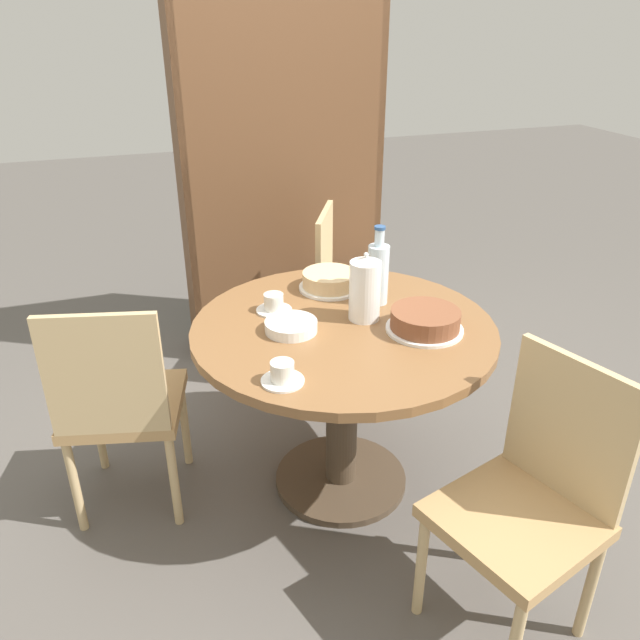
{
  "coord_description": "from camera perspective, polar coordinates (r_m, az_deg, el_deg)",
  "views": [
    {
      "loc": [
        -0.75,
        -1.9,
        1.79
      ],
      "look_at": [
        0.0,
        0.27,
        0.63
      ],
      "focal_mm": 35.0,
      "sensor_mm": 36.0,
      "label": 1
    }
  ],
  "objects": [
    {
      "name": "plate_stack",
      "position": [
        2.24,
        -2.66,
        -0.56
      ],
      "size": [
        0.19,
        0.19,
        0.04
      ],
      "color": "white",
      "rests_on": "dining_table"
    },
    {
      "name": "coffee_pot",
      "position": [
        2.3,
        4.13,
        2.87
      ],
      "size": [
        0.12,
        0.12,
        0.26
      ],
      "color": "white",
      "rests_on": "dining_table"
    },
    {
      "name": "water_bottle",
      "position": [
        2.43,
        5.32,
        4.37
      ],
      "size": [
        0.08,
        0.08,
        0.31
      ],
      "color": "silver",
      "rests_on": "dining_table"
    },
    {
      "name": "chair_b",
      "position": [
        2.01,
        18.72,
        -15.23
      ],
      "size": [
        0.52,
        0.52,
        0.91
      ],
      "rotation": [
        0.0,
        0.0,
        5.0
      ],
      "color": "tan",
      "rests_on": "ground_plane"
    },
    {
      "name": "chair_c",
      "position": [
        3.15,
        2.77,
        2.35
      ],
      "size": [
        0.57,
        0.57,
        0.91
      ],
      "rotation": [
        0.0,
        0.0,
        7.36
      ],
      "color": "tan",
      "rests_on": "ground_plane"
    },
    {
      "name": "cake_second",
      "position": [
        2.58,
        0.88,
        3.59
      ],
      "size": [
        0.25,
        0.25,
        0.07
      ],
      "color": "white",
      "rests_on": "dining_table"
    },
    {
      "name": "bookshelf",
      "position": [
        3.44,
        -3.66,
        11.92
      ],
      "size": [
        1.08,
        0.28,
        1.91
      ],
      "rotation": [
        0.0,
        0.0,
        3.14
      ],
      "color": "brown",
      "rests_on": "ground_plane"
    },
    {
      "name": "chair_a",
      "position": [
        2.42,
        -17.79,
        -7.22
      ],
      "size": [
        0.51,
        0.51,
        0.91
      ],
      "rotation": [
        0.0,
        0.0,
        2.9
      ],
      "color": "tan",
      "rests_on": "ground_plane"
    },
    {
      "name": "cup_a",
      "position": [
        2.39,
        -4.25,
        1.45
      ],
      "size": [
        0.14,
        0.14,
        0.07
      ],
      "color": "white",
      "rests_on": "dining_table"
    },
    {
      "name": "cake_main",
      "position": [
        2.27,
        9.58,
        -0.08
      ],
      "size": [
        0.28,
        0.28,
        0.08
      ],
      "color": "white",
      "rests_on": "dining_table"
    },
    {
      "name": "ground_plane",
      "position": [
        2.71,
        1.89,
        -14.47
      ],
      "size": [
        14.0,
        14.0,
        0.0
      ],
      "primitive_type": "plane",
      "color": "#56514C"
    },
    {
      "name": "dining_table",
      "position": [
        2.38,
        2.1,
        -4.13
      ],
      "size": [
        1.12,
        1.12,
        0.74
      ],
      "color": "#473828",
      "rests_on": "ground_plane"
    },
    {
      "name": "cup_b",
      "position": [
        1.94,
        -3.46,
        -4.95
      ],
      "size": [
        0.14,
        0.14,
        0.07
      ],
      "color": "white",
      "rests_on": "dining_table"
    }
  ]
}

